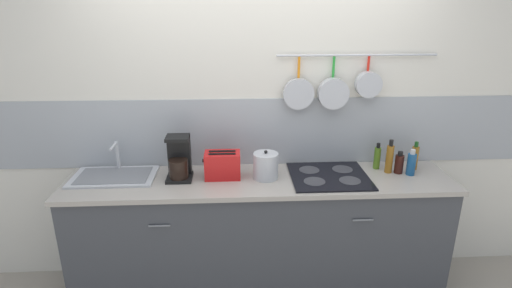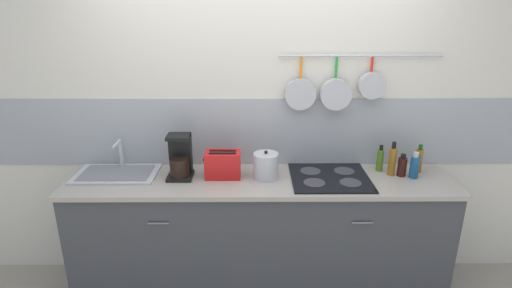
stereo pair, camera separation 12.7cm
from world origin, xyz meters
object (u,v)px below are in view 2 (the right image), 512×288
Objects in this scene: kettle at (266,166)px; bottle_hot_sauce at (392,161)px; coffee_maker at (180,160)px; bottle_cooking_wine at (419,160)px; bottle_sesame_oil at (402,166)px; toaster at (223,164)px; bottle_vinegar at (415,167)px; bottle_olive_oil at (380,160)px.

kettle is 0.92m from bottle_hot_sauce.
coffee_maker is 1.75m from bottle_cooking_wine.
coffee_maker is 0.62m from kettle.
coffee_maker is 1.60m from bottle_sesame_oil.
coffee_maker reaches higher than bottle_cooking_wine.
toaster is 1.29m from bottle_sesame_oil.
bottle_vinegar is (0.15, -0.05, -0.03)m from bottle_hot_sauce.
toaster is 1.06× the size of bottle_hot_sauce.
bottle_hot_sauce reaches higher than bottle_cooking_wine.
bottle_olive_oil is (1.16, 0.10, -0.01)m from toaster.
bottle_cooking_wine is (1.13, 0.10, 0.00)m from kettle.
bottle_sesame_oil is (1.29, 0.01, -0.02)m from toaster.
bottle_hot_sauce is at bearing 0.62° from coffee_maker.
bottle_sesame_oil is (0.13, -0.09, -0.02)m from bottle_olive_oil.
coffee_maker is 1.62× the size of bottle_vinegar.
bottle_hot_sauce reaches higher than bottle_olive_oil.
coffee_maker is 1.46× the size of bottle_cooking_wine.
kettle is at bearing -177.96° from bottle_sesame_oil.
bottle_hot_sauce is (0.92, 0.05, 0.02)m from kettle.
bottle_vinegar is 0.90× the size of bottle_cooking_wine.
bottle_sesame_oil is (1.60, 0.00, -0.06)m from coffee_maker.
bottle_hot_sauce reaches higher than kettle.
bottle_vinegar is (1.68, -0.03, -0.04)m from coffee_maker.
kettle is 0.83× the size of bottle_hot_sauce.
bottle_cooking_wine reaches higher than bottle_sesame_oil.
bottle_sesame_oil is at bearing -34.90° from bottle_olive_oil.
coffee_maker is at bearing -176.33° from bottle_olive_oil.
bottle_olive_oil is 0.16m from bottle_sesame_oil.
kettle reaches higher than bottle_sesame_oil.
kettle is at bearing -176.83° from bottle_hot_sauce.
kettle is 1.06m from bottle_vinegar.
bottle_vinegar is at bearing -1.15° from toaster.
bottle_vinegar is at bearing -123.98° from bottle_cooking_wine.
coffee_maker is at bearing -179.38° from bottle_hot_sauce.
bottle_sesame_oil is at bearing 2.04° from kettle.
coffee_maker is at bearing 178.72° from toaster.
bottle_hot_sauce is at bearing 167.57° from bottle_sesame_oil.
coffee_maker reaches higher than bottle_vinegar.
toaster is 1.60× the size of bottle_sesame_oil.
bottle_cooking_wine is at bearing 13.51° from bottle_hot_sauce.
bottle_olive_oil is at bearing 129.08° from bottle_hot_sauce.
bottle_olive_oil is 0.28m from bottle_cooking_wine.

